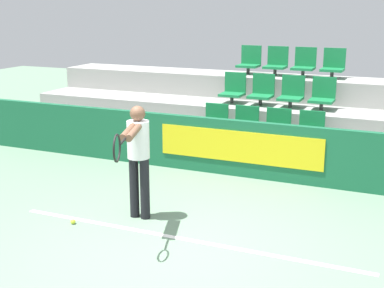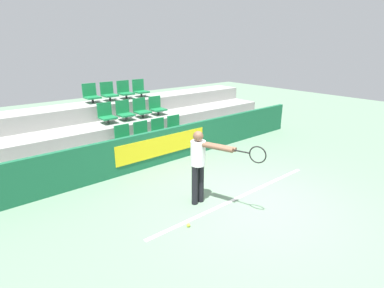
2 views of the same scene
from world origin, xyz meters
The scene contains 20 objects.
ground_plane centered at (0.00, 0.00, 0.00)m, with size 30.00×30.00×0.00m, color slate.
court_baseline centered at (0.00, 0.39, 0.00)m, with size 4.75×0.08×0.01m.
barrier_wall centered at (0.00, 3.11, 0.49)m, with size 10.87×0.14×0.97m.
bleacher_tier_front centered at (0.00, 3.72, 0.23)m, with size 10.47×1.04×0.47m.
bleacher_tier_middle centered at (0.00, 4.76, 0.47)m, with size 10.47×1.04×0.93m.
bleacher_tier_back centered at (0.00, 5.80, 0.70)m, with size 10.47×1.04×1.40m.
stadium_chair_0 centered at (-0.89, 3.85, 0.73)m, with size 0.45×0.44×0.60m.
stadium_chair_1 centered at (-0.30, 3.85, 0.73)m, with size 0.45×0.44×0.60m.
stadium_chair_2 centered at (0.30, 3.85, 0.73)m, with size 0.45×0.44×0.60m.
stadium_chair_3 centered at (0.89, 3.85, 0.73)m, with size 0.45×0.44×0.60m.
stadium_chair_4 centered at (-0.89, 4.89, 1.19)m, with size 0.45×0.44×0.60m.
stadium_chair_5 centered at (-0.30, 4.89, 1.19)m, with size 0.45×0.44×0.60m.
stadium_chair_6 centered at (0.30, 4.89, 1.19)m, with size 0.45×0.44×0.60m.
stadium_chair_7 centered at (0.89, 4.89, 1.19)m, with size 0.45×0.44×0.60m.
stadium_chair_8 centered at (-0.89, 5.93, 1.66)m, with size 0.45×0.44×0.60m.
stadium_chair_9 centered at (-0.30, 5.93, 1.66)m, with size 0.45×0.44×0.60m.
stadium_chair_10 centered at (0.30, 5.93, 1.66)m, with size 0.45×0.44×0.60m.
stadium_chair_11 centered at (0.89, 5.93, 1.66)m, with size 0.45×0.44×0.60m.
tennis_player centered at (-0.79, 0.73, 0.97)m, with size 0.60×1.48×1.57m.
tennis_ball centered at (-1.54, 0.24, 0.03)m, with size 0.07×0.07×0.07m.
Camera 1 is at (2.59, -5.26, 2.88)m, focal length 50.00 mm.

